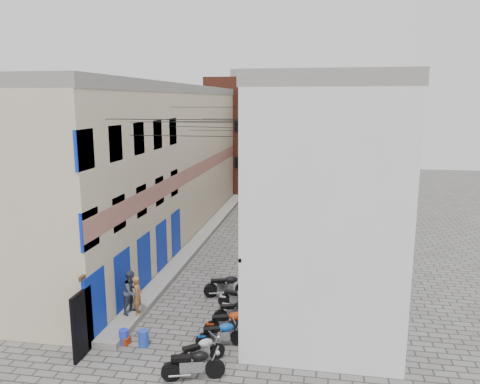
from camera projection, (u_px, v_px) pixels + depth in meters
The scene contains 21 objects.
ground at pixel (163, 356), 15.14m from camera, with size 90.00×90.00×0.00m, color #5E5B58.
plinth at pixel (203, 236), 28.02m from camera, with size 0.90×26.00×0.25m, color gray.
building_left at pixel (153, 163), 27.63m from camera, with size 5.10×27.00×9.00m.
building_right at pixel (324, 167), 25.96m from camera, with size 5.94×26.00×9.00m.
building_far_brick_left at pixel (245, 136), 41.55m from camera, with size 6.00×6.00×10.00m, color brown.
building_far_brick_right at pixel (302, 146), 42.82m from camera, with size 5.00×6.00×8.00m, color brown.
building_far_concrete at pixel (274, 127), 46.91m from camera, with size 8.00×5.00×11.00m, color gray.
far_shopfront at pixel (263, 184), 39.24m from camera, with size 2.00×0.30×2.40m, color black.
overhead_wires at pixel (214, 123), 21.14m from camera, with size 5.80×13.02×1.32m.
motorcycle_a at pixel (193, 363), 13.76m from camera, with size 0.60×1.89×1.10m, color black, non-canonical shape.
motorcycle_b at pixel (200, 350), 14.58m from camera, with size 0.53×1.69×0.98m, color #AEAEB3, non-canonical shape.
motorcycle_c at pixel (221, 333), 15.61m from camera, with size 0.55×1.73×1.00m, color #0B4CAA, non-canonical shape.
motorcycle_d at pixel (230, 321), 16.33m from camera, with size 0.58×1.85×1.07m, color #9E2C0B, non-canonical shape.
motorcycle_e at pixel (236, 309), 17.38m from camera, with size 0.53×1.69×0.98m, color black, non-canonical shape.
motorcycle_f at pixel (239, 297), 18.49m from camera, with size 0.54×1.70×0.98m, color silver, non-canonical shape.
motorcycle_g at pixel (226, 284), 19.57m from camera, with size 0.60×1.92×1.11m, color black, non-canonical shape.
person_a at pixel (138, 295), 17.42m from camera, with size 0.54×0.35×1.48m, color #9F663A.
person_b at pixel (132, 292), 17.53m from camera, with size 0.80×0.63×1.65m, color #3A4557.
water_jug_near at pixel (124, 337), 15.84m from camera, with size 0.33×0.33×0.52m, color blue.
water_jug_far at pixel (144, 338), 15.71m from camera, with size 0.36×0.36×0.55m, color blue.
red_crate at pixel (124, 340), 15.86m from camera, with size 0.40×0.30×0.25m, color #A42E0B.
Camera 1 is at (4.89, -13.17, 8.15)m, focal length 35.00 mm.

